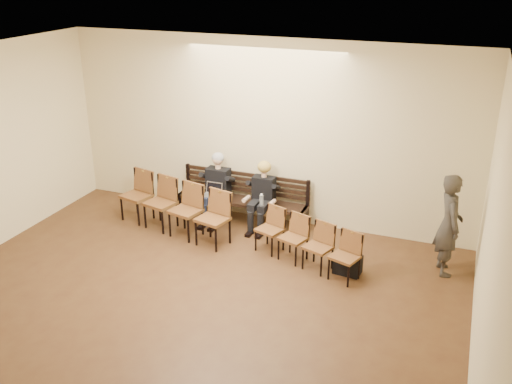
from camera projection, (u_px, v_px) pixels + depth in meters
ground at (123, 374)px, 7.07m from camera, size 10.00×10.00×0.00m
room_walls at (141, 162)px, 6.78m from camera, size 8.02×10.01×3.51m
bench at (242, 210)px, 11.10m from camera, size 2.60×0.90×0.45m
seated_man at (216, 188)px, 10.99m from camera, size 0.55×0.77×1.33m
seated_woman at (262, 198)px, 10.70m from camera, size 0.51×0.71×1.20m
laptop at (211, 197)px, 10.83m from camera, size 0.35×0.29×0.24m
water_bottle at (261, 206)px, 10.43m from camera, size 0.09×0.09×0.24m
bag at (348, 264)px, 9.29m from camera, size 0.46×0.34×0.31m
passerby at (450, 217)px, 9.02m from camera, size 0.66×0.82×1.96m
chair_row_front at (173, 207)px, 10.58m from camera, size 2.46×1.07×0.99m
chair_row_back at (305, 243)px, 9.46m from camera, size 1.97×1.03×0.80m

